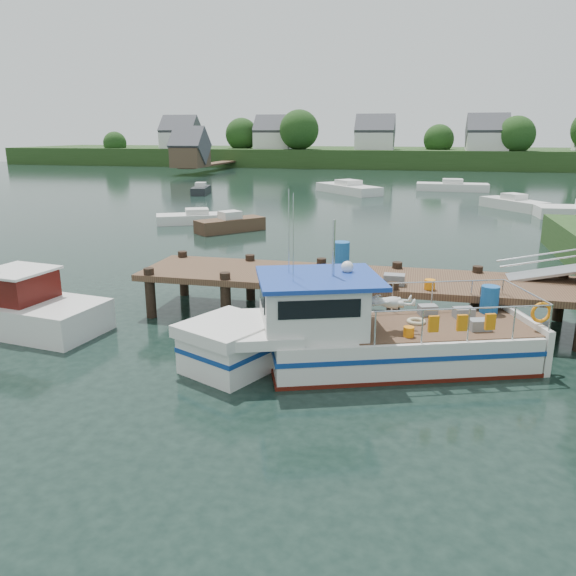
% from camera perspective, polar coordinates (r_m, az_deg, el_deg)
% --- Properties ---
extents(ground_plane, '(160.00, 160.00, 0.00)m').
position_cam_1_polar(ground_plane, '(17.93, 4.21, -2.94)').
color(ground_plane, black).
extents(far_shore, '(140.00, 42.55, 9.22)m').
position_cam_1_polar(far_shore, '(99.28, 11.97, 13.22)').
color(far_shore, '#26421B').
rests_on(far_shore, ground).
extents(dock, '(16.60, 3.00, 4.78)m').
position_cam_1_polar(dock, '(17.62, 25.80, 2.74)').
color(dock, '#4F3725').
rests_on(dock, ground).
extents(lobster_boat, '(8.94, 5.12, 4.40)m').
position_cam_1_polar(lobster_boat, '(14.13, 6.93, -4.78)').
color(lobster_boat, silver).
rests_on(lobster_boat, ground).
extents(work_boat, '(7.25, 3.03, 3.79)m').
position_cam_1_polar(work_boat, '(19.00, -27.10, -1.69)').
color(work_boat, silver).
rests_on(work_boat, ground).
extents(moored_rowboat, '(3.76, 4.01, 1.20)m').
position_cam_1_polar(moored_rowboat, '(33.41, -5.89, 6.49)').
color(moored_rowboat, '#4F3725').
rests_on(moored_rowboat, ground).
extents(moored_far, '(6.93, 2.48, 1.17)m').
position_cam_1_polar(moored_far, '(58.89, 16.34, 9.88)').
color(moored_far, silver).
rests_on(moored_far, ground).
extents(moored_a, '(5.35, 3.77, 0.94)m').
position_cam_1_polar(moored_a, '(36.78, -9.21, 7.06)').
color(moored_a, silver).
rests_on(moored_a, ground).
extents(moored_b, '(4.65, 5.41, 1.19)m').
position_cam_1_polar(moored_b, '(46.17, 21.91, 7.97)').
color(moored_b, silver).
rests_on(moored_b, ground).
extents(moored_d, '(6.96, 7.19, 1.27)m').
position_cam_1_polar(moored_d, '(54.54, 6.14, 10.03)').
color(moored_d, silver).
rests_on(moored_d, ground).
extents(moored_e, '(2.14, 4.12, 1.09)m').
position_cam_1_polar(moored_e, '(54.29, -8.83, 9.84)').
color(moored_e, black).
rests_on(moored_e, ground).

